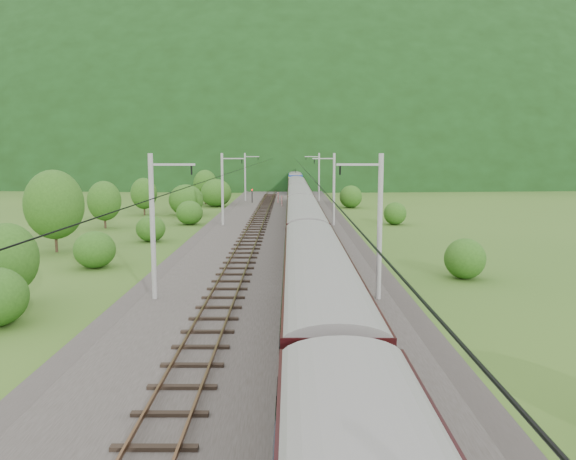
{
  "coord_description": "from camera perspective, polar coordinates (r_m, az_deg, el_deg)",
  "views": [
    {
      "loc": [
        1.29,
        -30.3,
        8.33
      ],
      "look_at": [
        1.16,
        11.23,
        2.6
      ],
      "focal_mm": 35.0,
      "sensor_mm": 36.0,
      "label": 1
    }
  ],
  "objects": [
    {
      "name": "hazard_post_near",
      "position": [
        90.65,
        -1.01,
        3.3
      ],
      "size": [
        0.18,
        0.18,
        1.67
      ],
      "primitive_type": "cylinder",
      "color": "red",
      "rests_on": "railbed"
    },
    {
      "name": "catenary_left",
      "position": [
        62.86,
        -6.62,
        4.31
      ],
      "size": [
        2.54,
        192.28,
        8.0
      ],
      "color": "gray",
      "rests_on": "railbed"
    },
    {
      "name": "mountain_main",
      "position": [
        290.42,
        -0.08,
        6.21
      ],
      "size": [
        504.0,
        360.0,
        244.0
      ],
      "primitive_type": "ellipsoid",
      "color": "black",
      "rests_on": "ground"
    },
    {
      "name": "ground",
      "position": [
        31.45,
        -2.2,
        -7.51
      ],
      "size": [
        600.0,
        600.0,
        0.0
      ],
      "primitive_type": "plane",
      "color": "#2D4F18",
      "rests_on": "ground"
    },
    {
      "name": "overhead_wires",
      "position": [
        40.34,
        -1.67,
        6.11
      ],
      "size": [
        4.83,
        198.0,
        0.03
      ],
      "color": "black",
      "rests_on": "ground"
    },
    {
      "name": "mountain_ridge",
      "position": [
        351.96,
        -20.1,
        6.02
      ],
      "size": [
        336.0,
        280.0,
        132.0
      ],
      "primitive_type": "ellipsoid",
      "color": "black",
      "rests_on": "ground"
    },
    {
      "name": "railbed",
      "position": [
        41.14,
        -1.63,
        -3.62
      ],
      "size": [
        14.0,
        220.0,
        0.3
      ],
      "primitive_type": "cube",
      "color": "#38332D",
      "rests_on": "ground"
    },
    {
      "name": "track_left",
      "position": [
        41.24,
        -4.97,
        -3.3
      ],
      "size": [
        2.4,
        220.0,
        0.27
      ],
      "color": "brown",
      "rests_on": "railbed"
    },
    {
      "name": "vegetation_right",
      "position": [
        38.6,
        15.54,
        -2.72
      ],
      "size": [
        7.02,
        96.34,
        3.08
      ],
      "color": "#234C14",
      "rests_on": "ground"
    },
    {
      "name": "signal",
      "position": [
        90.98,
        -3.67,
        3.6
      ],
      "size": [
        0.25,
        0.25,
        2.23
      ],
      "color": "black",
      "rests_on": "railbed"
    },
    {
      "name": "track_right",
      "position": [
        41.09,
        1.72,
        -3.32
      ],
      "size": [
        2.4,
        220.0,
        0.27
      ],
      "color": "brown",
      "rests_on": "railbed"
    },
    {
      "name": "train",
      "position": [
        43.18,
        1.65,
        1.15
      ],
      "size": [
        2.75,
        151.93,
        4.77
      ],
      "color": "black",
      "rests_on": "ground"
    },
    {
      "name": "hazard_post_far",
      "position": [
        85.46,
        -0.63,
        2.96
      ],
      "size": [
        0.16,
        0.16,
        1.48
      ],
      "primitive_type": "cylinder",
      "color": "red",
      "rests_on": "railbed"
    },
    {
      "name": "vegetation_left",
      "position": [
        58.14,
        -15.88,
        1.84
      ],
      "size": [
        13.32,
        142.22,
        6.95
      ],
      "color": "#234C14",
      "rests_on": "ground"
    },
    {
      "name": "catenary_right",
      "position": [
        62.61,
        4.61,
        4.32
      ],
      "size": [
        2.54,
        192.28,
        8.0
      ],
      "color": "gray",
      "rests_on": "railbed"
    }
  ]
}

